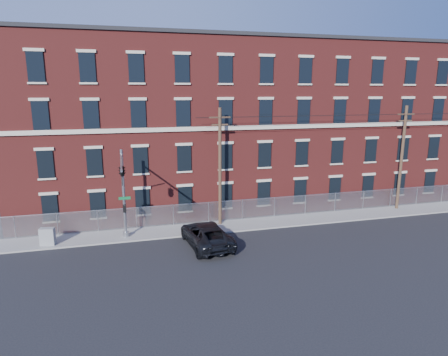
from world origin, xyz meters
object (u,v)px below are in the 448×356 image
Objects in this scene: utility_pole_near at (220,165)px; traffic_signal_mast at (123,178)px; utility_cabinet at (47,237)px; pickup_truck at (206,235)px.

traffic_signal_mast is at bearing -156.86° from utility_pole_near.
pickup_truck is at bearing -3.90° from utility_cabinet.
utility_cabinet is (-11.59, 2.78, -0.07)m from pickup_truck.
utility_pole_near is 7.55× the size of utility_cabinet.
traffic_signal_mast is 0.70× the size of utility_pole_near.
utility_pole_near is 6.49m from pickup_truck.
utility_cabinet is (-5.70, 2.02, -4.61)m from traffic_signal_mast.
utility_pole_near is 1.63× the size of pickup_truck.
utility_pole_near reaches higher than utility_cabinet.
traffic_signal_mast is 7.47m from pickup_truck.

